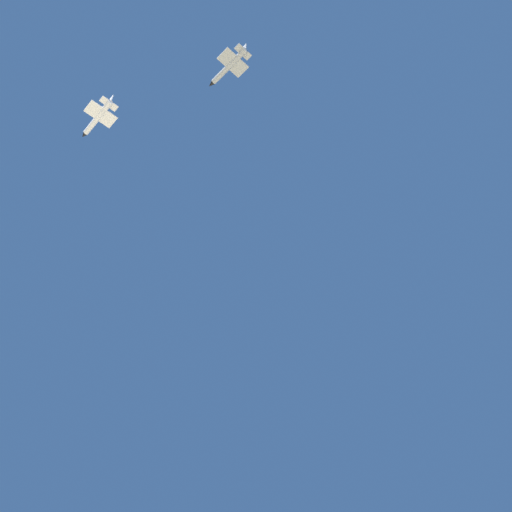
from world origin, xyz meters
name	(u,v)px	position (x,y,z in m)	size (l,w,h in m)	color
chase_jet_lead	(98,118)	(45.41, 14.01, 129.79)	(14.12, 11.14, 4.00)	silver
chase_jet_left_wing	(229,66)	(8.72, 15.06, 141.18)	(14.29, 10.81, 4.00)	#999EA3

